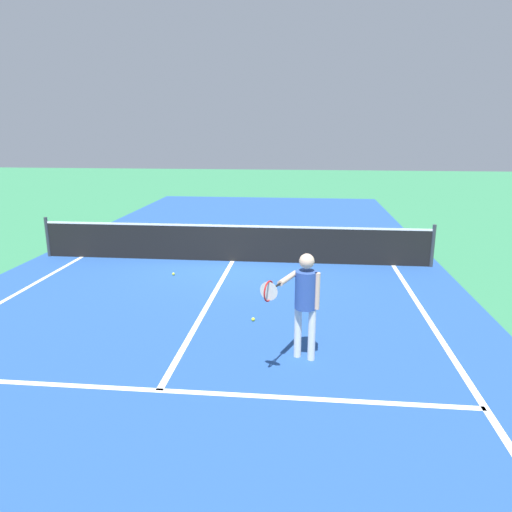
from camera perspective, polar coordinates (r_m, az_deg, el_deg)
name	(u,v)px	position (r m, az deg, el deg)	size (l,w,h in m)	color
ground_plane	(233,261)	(12.37, -2.84, -0.62)	(60.00, 60.00, 0.00)	#337F51
court_surface_inbounds	(233,261)	(12.37, -2.84, -0.62)	(10.62, 24.40, 0.00)	#234C93
line_sideline_right	(473,389)	(7.08, 24.69, -14.37)	(0.10, 11.89, 0.01)	white
line_service_near	(159,390)	(6.57, -11.58, -15.57)	(8.22, 0.10, 0.01)	white
line_center_service	(208,304)	(9.37, -5.80, -5.80)	(0.10, 6.40, 0.01)	white
net	(232,243)	(12.25, -2.87, 1.60)	(10.14, 0.09, 1.07)	#33383D
player_near	(305,295)	(6.88, 5.90, -4.73)	(0.80, 1.07, 1.62)	white
tennis_ball_mid_court	(253,319)	(8.54, -0.34, -7.64)	(0.07, 0.07, 0.07)	#CCE033
tennis_ball_near_net	(173,274)	(11.31, -9.92, -2.15)	(0.07, 0.07, 0.07)	#CCE033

